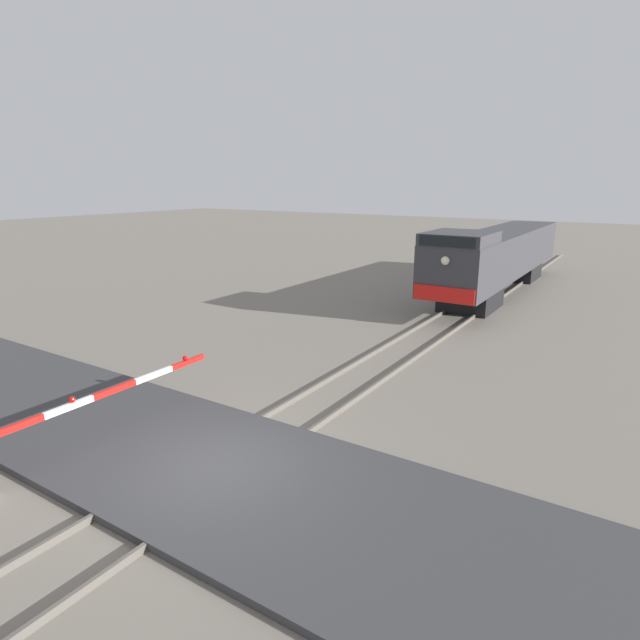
# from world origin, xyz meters

# --- Properties ---
(ground_plane) EXTENTS (160.00, 160.00, 0.00)m
(ground_plane) POSITION_xyz_m (0.00, 0.00, 0.00)
(ground_plane) COLOR slate
(rail_track_left) EXTENTS (0.08, 80.00, 0.15)m
(rail_track_left) POSITION_xyz_m (-0.72, 0.00, 0.07)
(rail_track_left) COLOR #59544C
(rail_track_left) RESTS_ON ground_plane
(rail_track_right) EXTENTS (0.08, 80.00, 0.15)m
(rail_track_right) POSITION_xyz_m (0.72, 0.00, 0.07)
(rail_track_right) COLOR #59544C
(rail_track_right) RESTS_ON ground_plane
(road_surface) EXTENTS (36.00, 4.81, 0.16)m
(road_surface) POSITION_xyz_m (0.00, 0.00, 0.08)
(road_surface) COLOR #38383A
(road_surface) RESTS_ON ground_plane
(locomotive) EXTENTS (2.75, 17.53, 3.83)m
(locomotive) POSITION_xyz_m (0.00, 21.97, 2.03)
(locomotive) COLOR black
(locomotive) RESTS_ON ground_plane
(crossing_gate) EXTENTS (0.36, 6.58, 1.34)m
(crossing_gate) POSITION_xyz_m (-3.25, -2.16, 0.85)
(crossing_gate) COLOR silver
(crossing_gate) RESTS_ON ground_plane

